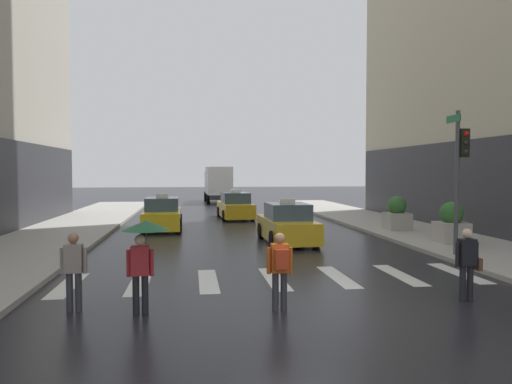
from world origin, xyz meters
name	(u,v)px	position (x,y,z in m)	size (l,w,h in m)	color
ground_plane	(299,311)	(0.00, 0.00, 0.00)	(160.00, 160.00, 0.00)	black
crosswalk_markings	(274,279)	(0.00, 3.00, 0.00)	(11.30, 2.80, 0.01)	silver
traffic_light_pole	(460,162)	(6.65, 5.09, 3.26)	(0.44, 0.84, 4.80)	#47474C
taxi_lead	(287,225)	(1.68, 9.49, 0.72)	(2.01, 4.58, 1.80)	gold
taxi_second	(162,215)	(-3.68, 14.57, 0.72)	(1.97, 4.56, 1.80)	yellow
taxi_third	(235,207)	(0.48, 19.64, 0.72)	(2.12, 4.63, 1.80)	gold
box_truck	(218,183)	(0.26, 35.02, 1.85)	(2.39, 7.58, 3.35)	#2D2D2D
pedestrian_with_umbrella	(144,241)	(-3.20, 0.16, 1.52)	(0.96, 0.96, 1.94)	black
pedestrian_with_backpack	(280,265)	(-0.41, 0.00, 0.97)	(0.55, 0.43, 1.65)	#333338
pedestrian_with_handbag	(467,260)	(3.90, 0.18, 0.93)	(0.60, 0.24, 1.65)	black
pedestrian_plain_coat	(74,267)	(-4.68, 0.61, 0.94)	(0.55, 0.24, 1.65)	#333338
planter_near_corner	(451,224)	(7.83, 7.57, 0.87)	(1.10, 1.10, 1.60)	#A8A399
planter_mid_block	(397,214)	(7.54, 11.85, 0.87)	(1.10, 1.10, 1.60)	#A8A399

